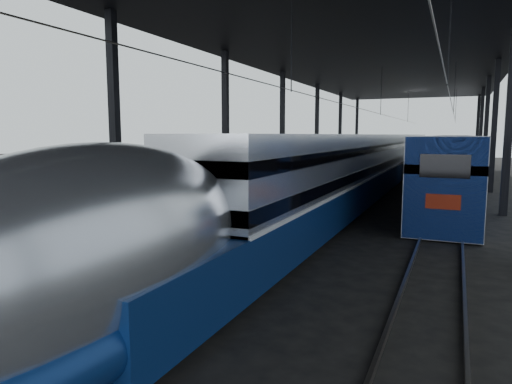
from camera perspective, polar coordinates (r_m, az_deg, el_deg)
The scene contains 7 objects.
ground at distance 13.24m, azimuth -11.64°, elevation -10.42°, with size 160.00×160.00×0.00m, color black.
platform at distance 32.33m, azimuth 3.97°, elevation 1.00°, with size 6.00×80.00×1.00m, color #4C4C4F.
yellow_strip at distance 31.44m, azimuth 8.79°, elevation 1.68°, with size 0.30×80.00×0.01m, color yellow.
rails at distance 30.63m, azimuth 18.19°, elevation -0.48°, with size 6.52×80.00×0.16m.
canopy at distance 31.16m, azimuth 13.90°, elevation 16.48°, with size 18.00×75.00×9.47m.
tgv_train at distance 33.74m, azimuth 14.58°, elevation 3.37°, with size 2.78×65.20×3.99m.
second_train at distance 45.09m, azimuth 23.34°, elevation 4.07°, with size 2.84×56.05×3.92m.
Camera 1 is at (7.38, -10.24, 3.97)m, focal length 32.00 mm.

